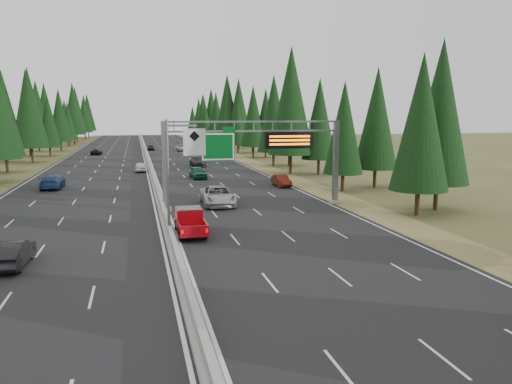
# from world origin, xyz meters

# --- Properties ---
(road) EXTENTS (32.00, 260.00, 0.08)m
(road) POSITION_xyz_m (0.00, 80.00, 0.04)
(road) COLOR black
(road) RESTS_ON ground
(shoulder_right) EXTENTS (3.60, 260.00, 0.06)m
(shoulder_right) POSITION_xyz_m (17.80, 80.00, 0.03)
(shoulder_right) COLOR olive
(shoulder_right) RESTS_ON ground
(shoulder_left) EXTENTS (3.60, 260.00, 0.06)m
(shoulder_left) POSITION_xyz_m (-17.80, 80.00, 0.03)
(shoulder_left) COLOR #484A22
(shoulder_left) RESTS_ON ground
(median_barrier) EXTENTS (0.70, 260.00, 0.85)m
(median_barrier) POSITION_xyz_m (0.00, 80.00, 0.41)
(median_barrier) COLOR gray
(median_barrier) RESTS_ON road
(sign_gantry) EXTENTS (16.75, 0.98, 7.80)m
(sign_gantry) POSITION_xyz_m (8.92, 34.88, 5.27)
(sign_gantry) COLOR slate
(sign_gantry) RESTS_ON road
(hov_sign_pole) EXTENTS (2.80, 0.50, 8.00)m
(hov_sign_pole) POSITION_xyz_m (0.58, 24.97, 4.72)
(hov_sign_pole) COLOR slate
(hov_sign_pole) RESTS_ON road
(tree_row_right) EXTENTS (12.33, 240.96, 18.64)m
(tree_row_right) POSITION_xyz_m (22.27, 64.93, 9.36)
(tree_row_right) COLOR black
(tree_row_right) RESTS_ON ground
(silver_minivan) EXTENTS (3.11, 6.40, 1.75)m
(silver_minivan) POSITION_xyz_m (5.22, 36.64, 0.96)
(silver_minivan) COLOR #9F9FA3
(silver_minivan) RESTS_ON road
(red_pickup) EXTENTS (1.90, 5.31, 1.73)m
(red_pickup) POSITION_xyz_m (1.50, 26.15, 1.04)
(red_pickup) COLOR black
(red_pickup) RESTS_ON road
(car_ahead_green) EXTENTS (2.19, 4.72, 1.56)m
(car_ahead_green) POSITION_xyz_m (5.87, 57.09, 0.86)
(car_ahead_green) COLOR #135634
(car_ahead_green) RESTS_ON road
(car_ahead_dkred) EXTENTS (1.49, 4.10, 1.34)m
(car_ahead_dkred) POSITION_xyz_m (14.50, 47.21, 0.75)
(car_ahead_dkred) COLOR #5B190D
(car_ahead_dkred) RESTS_ON road
(car_ahead_dkgrey) EXTENTS (2.33, 5.66, 1.64)m
(car_ahead_dkgrey) POSITION_xyz_m (7.78, 72.78, 0.90)
(car_ahead_dkgrey) COLOR black
(car_ahead_dkgrey) RESTS_ON road
(car_ahead_white) EXTENTS (2.72, 5.66, 1.56)m
(car_ahead_white) POSITION_xyz_m (8.64, 109.04, 0.86)
(car_ahead_white) COLOR silver
(car_ahead_white) RESTS_ON road
(car_ahead_far) EXTENTS (1.57, 3.88, 1.32)m
(car_ahead_far) POSITION_xyz_m (1.50, 113.52, 0.74)
(car_ahead_far) COLOR black
(car_ahead_far) RESTS_ON road
(car_onc_near) EXTENTS (1.75, 4.57, 1.49)m
(car_onc_near) POSITION_xyz_m (-8.89, 20.46, 0.82)
(car_onc_near) COLOR black
(car_onc_near) RESTS_ON road
(car_onc_blue) EXTENTS (2.31, 5.60, 1.62)m
(car_onc_blue) POSITION_xyz_m (-11.43, 51.63, 0.89)
(car_onc_blue) COLOR navy
(car_onc_blue) RESTS_ON road
(car_onc_white) EXTENTS (1.68, 4.13, 1.40)m
(car_onc_white) POSITION_xyz_m (-1.50, 66.95, 0.78)
(car_onc_white) COLOR silver
(car_onc_white) RESTS_ON road
(car_onc_far) EXTENTS (2.32, 4.71, 1.28)m
(car_onc_far) POSITION_xyz_m (-10.21, 102.52, 0.72)
(car_onc_far) COLOR black
(car_onc_far) RESTS_ON road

